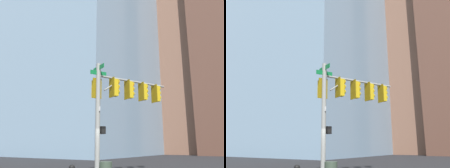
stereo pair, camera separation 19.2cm
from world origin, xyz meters
TOP-DOWN VIEW (x-y plane):
  - signal_pole_assembly at (0.89, -0.81)m, footprint 4.94×2.81m
  - building_brick_midblock at (44.57, 7.85)m, footprint 17.62×16.66m

SIDE VIEW (x-z plane):
  - signal_pole_assembly at x=0.89m, z-range 1.26..7.42m
  - building_brick_midblock at x=44.57m, z-range 0.00..49.41m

